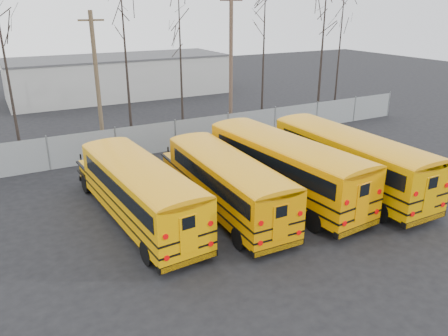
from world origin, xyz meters
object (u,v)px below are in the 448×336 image
utility_pole_left (97,81)px  bus_a (138,187)px  bus_b (225,179)px  bus_d (347,156)px  utility_pole_right (231,56)px  bus_c (282,162)px

utility_pole_left → bus_a: bearing=-92.4°
bus_a → bus_b: (3.86, -0.85, -0.04)m
bus_d → utility_pole_right: size_ratio=1.11×
bus_d → utility_pole_right: (2.37, 16.37, 3.37)m
bus_a → utility_pole_left: utility_pole_left is taller
utility_pole_left → utility_pole_right: bearing=19.5°
bus_c → bus_d: bearing=-17.5°
bus_a → utility_pole_left: (1.24, 11.51, 2.84)m
bus_d → bus_c: bearing=167.1°
bus_b → utility_pole_left: (-2.62, 12.36, 2.88)m
bus_d → utility_pole_right: utility_pole_right is taller
bus_b → bus_c: (3.27, 0.13, 0.19)m
bus_b → bus_d: 6.80m
bus_b → utility_pole_right: utility_pole_right is taller
bus_d → bus_a: bearing=171.8°
bus_a → bus_c: bearing=-9.8°
bus_a → utility_pole_left: bearing=79.9°
utility_pole_left → utility_pole_right: size_ratio=0.87×
utility_pole_right → utility_pole_left: bearing=-147.6°
bus_c → utility_pole_right: (5.87, 15.57, 3.36)m
bus_d → utility_pole_left: 16.28m
bus_b → bus_a: bearing=168.9°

